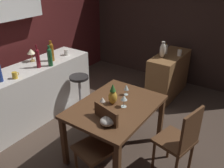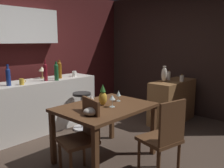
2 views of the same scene
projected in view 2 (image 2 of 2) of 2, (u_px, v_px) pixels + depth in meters
The scene contains 24 objects.
ground_plane at pixel (102, 149), 3.50m from camera, with size 9.00×9.00×0.00m, color #47382D.
wall_kitchen_back at pixel (24, 49), 4.59m from camera, with size 5.20×0.33×2.60m.
wall_side_right at pixel (173, 53), 5.31m from camera, with size 0.10×4.40×2.60m, color #33231E.
dining_table at pixel (105, 112), 3.12m from camera, with size 1.21×0.90×0.74m.
kitchen_counter at pixel (40, 106), 4.19m from camera, with size 2.10×0.60×0.90m, color silver.
sideboard_cabinet at pixel (172, 101), 4.63m from camera, with size 1.10×0.44×0.82m, color olive.
chair_near_window at pixel (83, 135), 2.79m from camera, with size 0.48×0.48×0.91m.
chair_by_doorway at pixel (164, 137), 2.65m from camera, with size 0.48×0.48×0.96m.
bar_stool at pixel (82, 110), 4.25m from camera, with size 0.34×0.34×0.67m.
wine_glass_left at pixel (112, 98), 3.04m from camera, with size 0.08×0.08×0.16m.
wine_glass_right at pixel (118, 94), 3.33m from camera, with size 0.07×0.07×0.15m.
wine_glass_center at pixel (92, 98), 3.03m from camera, with size 0.07×0.07×0.16m.
pineapple_centerpiece at pixel (103, 96), 3.13m from camera, with size 0.11×0.11×0.28m.
fruit_bowl at pixel (91, 111), 2.72m from camera, with size 0.17×0.17×0.09m, color beige.
wine_bottle_amber at pixel (60, 69), 4.30m from camera, with size 0.08×0.08×0.34m.
wine_bottle_green at pixel (56, 71), 4.09m from camera, with size 0.07×0.07×0.33m.
wine_bottle_ruby at pixel (46, 71), 4.04m from camera, with size 0.06×0.06×0.36m.
wine_bottle_cobalt at pixel (8, 76), 3.61m from camera, with size 0.07×0.07×0.33m.
cup_mustard at pixel (22, 82), 3.71m from camera, with size 0.11×0.07×0.09m.
cup_white at pixel (74, 74), 4.56m from camera, with size 0.12×0.08×0.10m.
counter_lamp at pixel (42, 70), 4.32m from camera, with size 0.14×0.14×0.21m.
pillar_candle_tall at pixel (169, 76), 4.63m from camera, with size 0.06×0.06×0.19m.
pillar_candle_short at pixel (182, 78), 4.47m from camera, with size 0.08×0.08×0.14m.
vase_ceramic_ivory at pixel (164, 74), 4.42m from camera, with size 0.11×0.11×0.30m.
Camera 2 is at (-2.30, -2.33, 1.59)m, focal length 38.03 mm.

